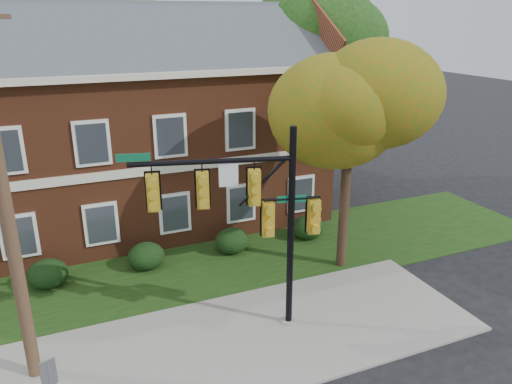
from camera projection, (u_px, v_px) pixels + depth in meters
name	position (u px, v px, depth m)	size (l,w,h in m)	color
ground	(265.00, 359.00, 14.13)	(120.00, 120.00, 0.00)	black
sidewalk	(252.00, 338.00, 14.99)	(14.00, 5.00, 0.08)	gray
grass_strip	(202.00, 266.00, 19.33)	(30.00, 6.00, 0.04)	#193811
apartment_building	(115.00, 116.00, 22.09)	(18.80, 8.80, 9.74)	brown
hedge_left	(48.00, 274.00, 17.73)	(1.40, 1.26, 1.05)	black
hedge_center	(146.00, 256.00, 19.03)	(1.40, 1.26, 1.05)	black
hedge_right	(232.00, 241.00, 20.32)	(1.40, 1.26, 1.05)	black
hedge_far_right	(308.00, 227.00, 21.61)	(1.40, 1.26, 1.05)	black
tree_near_right	(359.00, 93.00, 17.18)	(4.50, 4.25, 8.58)	black
tree_right_rear	(329.00, 37.00, 25.96)	(6.30, 5.95, 10.62)	black
tree_far_rear	(112.00, 22.00, 28.09)	(6.84, 6.46, 11.52)	black
traffic_signal	(253.00, 210.00, 14.27)	(5.55, 1.53, 6.34)	gray
utility_pole	(5.00, 201.00, 11.79)	(1.51, 0.55, 9.95)	#4C3523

